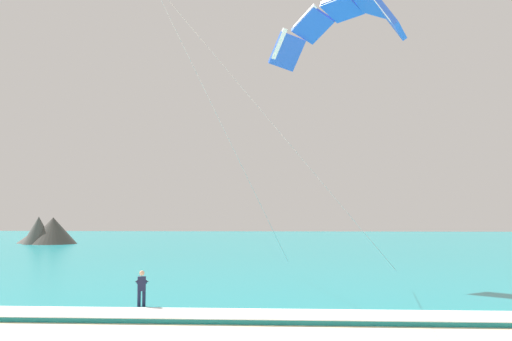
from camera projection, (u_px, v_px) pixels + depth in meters
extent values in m
cube|color=teal|center=(248.00, 243.00, 80.11)|extent=(200.00, 120.00, 0.20)
cube|color=white|center=(136.00, 313.00, 21.43)|extent=(200.00, 2.30, 0.04)
ellipsoid|color=white|center=(141.00, 311.00, 23.00)|extent=(0.77, 1.46, 0.05)
cube|color=black|center=(143.00, 309.00, 23.25)|extent=(0.17, 0.10, 0.04)
cube|color=black|center=(140.00, 311.00, 22.77)|extent=(0.17, 0.10, 0.04)
cylinder|color=#191E38|center=(139.00, 301.00, 23.02)|extent=(0.14, 0.14, 0.84)
cylinder|color=#191E38|center=(144.00, 301.00, 23.06)|extent=(0.14, 0.14, 0.84)
cube|color=#191E38|center=(142.00, 284.00, 23.10)|extent=(0.38, 0.28, 0.60)
sphere|color=tan|center=(142.00, 273.00, 23.13)|extent=(0.22, 0.22, 0.22)
cylinder|color=#191E38|center=(137.00, 282.00, 23.23)|extent=(0.21, 0.51, 0.22)
cylinder|color=#191E38|center=(146.00, 282.00, 23.29)|extent=(0.21, 0.51, 0.22)
cylinder|color=black|center=(142.00, 281.00, 23.47)|extent=(0.54, 0.17, 0.04)
cube|color=#3F3F42|center=(142.00, 289.00, 23.20)|extent=(0.14, 0.11, 0.10)
cube|color=blue|center=(391.00, 18.00, 29.36)|extent=(1.84, 2.47, 2.28)
cube|color=white|center=(383.00, 8.00, 28.94)|extent=(1.09, 1.12, 1.82)
cube|color=blue|center=(371.00, 5.00, 31.16)|extent=(2.41, 2.71, 1.81)
cube|color=blue|center=(342.00, 8.00, 33.02)|extent=(2.72, 2.72, 0.93)
cube|color=blue|center=(313.00, 26.00, 34.51)|extent=(2.70, 2.41, 1.81)
cube|color=white|center=(305.00, 17.00, 34.09)|extent=(1.48, 1.54, 1.19)
cube|color=blue|center=(287.00, 52.00, 35.31)|extent=(2.46, 1.83, 2.28)
cube|color=white|center=(279.00, 44.00, 34.89)|extent=(1.11, 1.10, 1.82)
cylinder|color=#B2B2B7|center=(282.00, 135.00, 26.41)|extent=(11.57, 5.53, 13.30)
cylinder|color=#B2B2B7|center=(231.00, 143.00, 29.39)|extent=(6.03, 11.18, 13.30)
cone|color=#56514C|center=(33.00, 238.00, 77.83)|extent=(4.74, 4.74, 1.83)
cone|color=#47423D|center=(53.00, 231.00, 75.84)|extent=(6.86, 6.86, 3.84)
cone|color=#56514C|center=(38.00, 231.00, 75.20)|extent=(4.34, 4.34, 3.95)
cone|color=#56514C|center=(53.00, 235.00, 75.60)|extent=(3.87, 3.87, 2.89)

